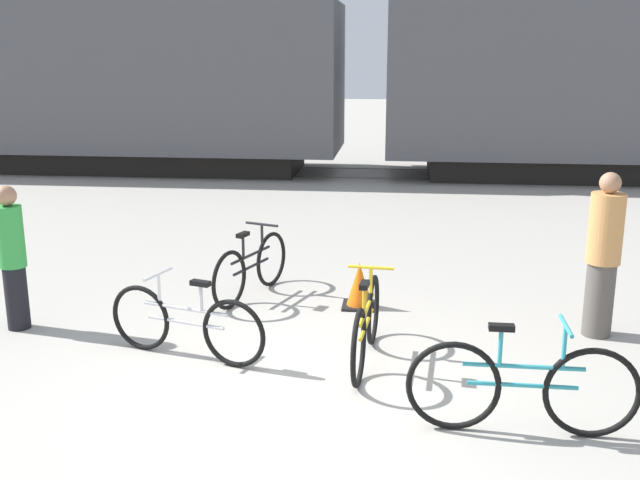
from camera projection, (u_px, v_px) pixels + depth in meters
ground_plane at (286, 397)px, 6.65m from camera, size 80.00×80.00×0.00m
freight_train at (364, 52)px, 17.78m from camera, size 54.84×3.19×5.58m
rail_near at (361, 178)px, 17.82m from camera, size 66.84×0.07×0.01m
rail_far at (364, 169)px, 19.20m from camera, size 66.84×0.07×0.01m
bicycle_silver at (186, 323)px, 7.41m from camera, size 1.71×0.60×0.86m
bicycle_yellow at (366, 325)px, 7.30m from camera, size 0.46×1.77×0.91m
bicycle_teal at (522, 387)px, 5.94m from camera, size 1.84×0.46×0.95m
bicycle_black at (251, 267)px, 9.25m from camera, size 0.63×1.63×0.88m
person_in_tan at (603, 256)px, 7.88m from camera, size 0.36×0.36×1.78m
person_in_green at (12, 257)px, 8.09m from camera, size 0.29×0.29×1.60m
traffic_cone at (359, 286)px, 8.92m from camera, size 0.40×0.40×0.55m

